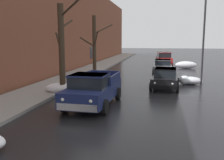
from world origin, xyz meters
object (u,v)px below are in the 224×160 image
Objects in this scene: pickup_truck_darkblue_approaching_near_lane at (93,89)px; sedan_grey_parked_kerbside_mid at (163,66)px; street_lamp_post at (204,36)px; bare_tree_mid_block at (95,46)px; bare_tree_second_along_sidewalk at (62,48)px; sedan_black_parked_kerbside_close at (165,78)px; suv_red_parked_far_down_block at (164,58)px.

pickup_truck_darkblue_approaching_near_lane is 1.28× the size of sedan_grey_parked_kerbside_mid.
street_lamp_post is at bearing -64.91° from sedan_grey_parked_kerbside_mid.
bare_tree_mid_block is at bearing 164.95° from street_lamp_post.
street_lamp_post is (2.88, -6.16, 2.95)m from sedan_grey_parked_kerbside_mid.
bare_tree_second_along_sidewalk is at bearing -89.91° from bare_tree_mid_block.
sedan_grey_parked_kerbside_mid is at bearing 31.35° from bare_tree_mid_block.
suv_red_parked_far_down_block is at bearing 89.98° from sedan_black_parked_kerbside_close.
street_lamp_post reaches higher than bare_tree_second_along_sidewalk.
bare_tree_mid_block reaches higher than sedan_grey_parked_kerbside_mid.
bare_tree_mid_block reaches higher than sedan_black_parked_kerbside_close.
suv_red_parked_far_down_block is at bearing 80.09° from pickup_truck_darkblue_approaching_near_lane.
bare_tree_mid_block is at bearing 146.58° from sedan_black_parked_kerbside_close.
suv_red_parked_far_down_block is (6.30, 19.28, -1.96)m from bare_tree_second_along_sidewalk.
street_lamp_post is at bearing 30.12° from bare_tree_second_along_sidewalk.
bare_tree_mid_block is 9.37m from street_lamp_post.
pickup_truck_darkblue_approaching_near_lane is at bearing -104.75° from sedan_grey_parked_kerbside_mid.
pickup_truck_darkblue_approaching_near_lane is 6.83m from sedan_black_parked_kerbside_close.
sedan_grey_parked_kerbside_mid is (6.12, 11.39, -2.19)m from bare_tree_second_along_sidewalk.
sedan_black_parked_kerbside_close is at bearing 56.72° from pickup_truck_darkblue_approaching_near_lane.
bare_tree_second_along_sidewalk reaches higher than suv_red_parked_far_down_block.
suv_red_parked_far_down_block is 14.57m from street_lamp_post.
pickup_truck_darkblue_approaching_near_lane is 1.26× the size of sedan_black_parked_kerbside_close.
bare_tree_second_along_sidewalk is 0.88× the size of street_lamp_post.
pickup_truck_darkblue_approaching_near_lane is 21.82m from suv_red_parked_far_down_block.
sedan_black_parked_kerbside_close is (6.29, 3.49, -2.19)m from bare_tree_second_along_sidewalk.
street_lamp_post is at bearing 49.02° from pickup_truck_darkblue_approaching_near_lane.
sedan_black_parked_kerbside_close is at bearing 29.04° from bare_tree_second_along_sidewalk.
suv_red_parked_far_down_block is (0.01, 15.79, 0.24)m from sedan_black_parked_kerbside_close.
street_lamp_post reaches higher than sedan_grey_parked_kerbside_mid.
bare_tree_second_along_sidewalk is 1.47× the size of sedan_grey_parked_kerbside_mid.
suv_red_parked_far_down_block reaches higher than pickup_truck_darkblue_approaching_near_lane.
sedan_grey_parked_kerbside_mid is 7.90m from suv_red_parked_far_down_block.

